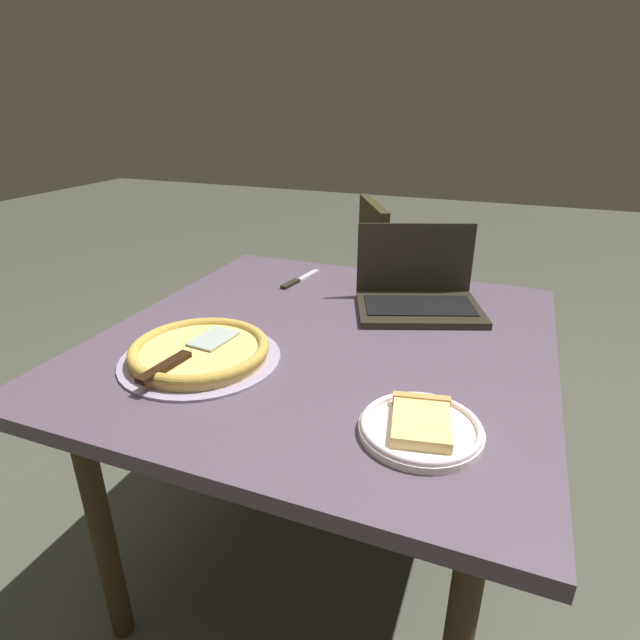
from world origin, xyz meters
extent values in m
plane|color=#44463A|center=(0.00, 0.00, 0.00)|extent=(12.00, 12.00, 0.00)
cube|color=#504250|center=(0.00, 0.00, 0.71)|extent=(1.07, 1.03, 0.03)
cylinder|color=#3B2D16|center=(0.40, -0.40, 0.35)|extent=(0.05, 0.05, 0.69)
cylinder|color=#3B2D16|center=(-0.40, 0.40, 0.35)|extent=(0.05, 0.05, 0.69)
cylinder|color=#3B2D16|center=(0.40, 0.40, 0.35)|extent=(0.05, 0.05, 0.69)
cube|color=black|center=(0.22, -0.18, 0.74)|extent=(0.32, 0.38, 0.02)
cube|color=black|center=(0.22, -0.18, 0.75)|extent=(0.23, 0.31, 0.00)
cube|color=black|center=(0.33, -0.14, 0.84)|extent=(0.12, 0.30, 0.19)
cube|color=#98BFEB|center=(0.33, -0.14, 0.84)|extent=(0.10, 0.27, 0.17)
cylinder|color=white|center=(-0.31, -0.29, 0.73)|extent=(0.21, 0.21, 0.01)
torus|color=silver|center=(-0.31, -0.29, 0.74)|extent=(0.21, 0.21, 0.01)
cube|color=#E2BF74|center=(-0.31, -0.29, 0.75)|extent=(0.15, 0.12, 0.02)
cube|color=tan|center=(-0.24, -0.28, 0.75)|extent=(0.04, 0.10, 0.03)
cylinder|color=#9E91AE|center=(-0.22, 0.21, 0.73)|extent=(0.35, 0.35, 0.01)
cylinder|color=#DEBE67|center=(-0.22, 0.21, 0.74)|extent=(0.29, 0.29, 0.02)
torus|color=gold|center=(-0.22, 0.21, 0.76)|extent=(0.30, 0.30, 0.02)
cube|color=#AAB6AC|center=(-0.17, 0.20, 0.76)|extent=(0.11, 0.08, 0.00)
cube|color=black|center=(-0.32, 0.22, 0.76)|extent=(0.14, 0.04, 0.01)
cube|color=silver|center=(0.38, 0.21, 0.73)|extent=(0.15, 0.04, 0.00)
cube|color=black|center=(0.29, 0.23, 0.73)|extent=(0.09, 0.03, 0.01)
cube|color=#312B15|center=(0.88, 0.34, 0.46)|extent=(0.60, 0.60, 0.04)
cube|color=#312B15|center=(0.98, 0.16, 0.67)|extent=(0.39, 0.23, 0.38)
cylinder|color=#312B15|center=(0.97, 0.62, 0.22)|extent=(0.03, 0.03, 0.44)
cylinder|color=#312B15|center=(0.61, 0.43, 0.22)|extent=(0.03, 0.03, 0.44)
cylinder|color=#312B15|center=(1.16, 0.26, 0.22)|extent=(0.03, 0.03, 0.44)
cylinder|color=#312B15|center=(0.80, 0.07, 0.22)|extent=(0.03, 0.03, 0.44)
camera|label=1|loc=(-1.03, -0.39, 1.25)|focal=28.55mm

